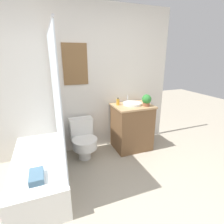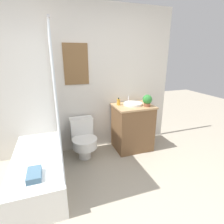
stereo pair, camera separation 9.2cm
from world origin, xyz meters
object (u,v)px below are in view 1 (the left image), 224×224
Objects in this scene: sink at (132,104)px; potted_plant at (147,100)px; toilet at (83,138)px; soap_bottle at (118,102)px.

sink is 0.27m from potted_plant.
toilet is at bearing -179.81° from sink.
soap_bottle is (-0.24, 0.07, 0.04)m from sink.
potted_plant reaches higher than sink.
sink is at bearing 139.37° from potted_plant.
potted_plant is (1.10, -0.16, 0.61)m from toilet.
toilet is 1.05m from sink.
potted_plant is (0.19, -0.16, 0.09)m from sink.
sink is at bearing 0.19° from toilet.
potted_plant is at bearing -40.63° from sink.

